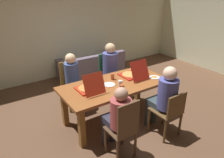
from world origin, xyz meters
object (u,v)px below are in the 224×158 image
(dining_table, at_px, (115,89))
(chair_3, at_px, (71,84))
(person_1, at_px, (165,95))
(pizza_box_0, at_px, (89,88))
(chair_2, at_px, (124,129))
(drinking_glass_1, at_px, (120,83))
(person_2, at_px, (118,115))
(pizza_box_1, at_px, (132,74))
(chair_1, at_px, (169,112))
(plate_0, at_px, (155,77))
(drinking_glass_0, at_px, (121,88))
(plate_1, at_px, (109,85))
(chair_0, at_px, (108,74))
(couch, at_px, (92,68))
(person_3, at_px, (73,78))
(person_0, at_px, (111,66))

(dining_table, height_order, chair_3, chair_3)
(person_1, bearing_deg, pizza_box_0, 141.43)
(chair_2, height_order, drinking_glass_1, chair_2)
(person_2, xyz_separation_m, pizza_box_1, (0.94, 0.83, 0.14))
(chair_1, xyz_separation_m, plate_0, (0.33, 0.72, 0.29))
(dining_table, height_order, drinking_glass_1, drinking_glass_1)
(person_1, xyz_separation_m, drinking_glass_0, (-0.53, 0.49, 0.08))
(dining_table, xyz_separation_m, chair_1, (0.47, -0.92, -0.18))
(dining_table, relative_size, plate_1, 9.43)
(person_2, xyz_separation_m, plate_1, (0.35, 0.77, 0.09))
(chair_0, bearing_deg, couch, 81.47)
(chair_2, bearing_deg, chair_1, -0.48)
(chair_3, height_order, person_3, person_3)
(chair_2, relative_size, plate_1, 4.68)
(pizza_box_1, relative_size, plate_0, 2.57)
(person_3, xyz_separation_m, drinking_glass_1, (0.48, -0.94, 0.12))
(chair_3, bearing_deg, chair_0, -0.12)
(drinking_glass_0, distance_m, couch, 2.52)
(chair_0, height_order, plate_0, chair_0)
(chair_3, bearing_deg, person_1, -61.45)
(plate_0, xyz_separation_m, couch, (-0.16, 2.27, -0.51))
(chair_1, bearing_deg, pizza_box_0, 136.77)
(person_0, distance_m, pizza_box_1, 0.75)
(person_0, bearing_deg, person_1, -90.00)
(chair_1, height_order, drinking_glass_0, drinking_glass_0)
(person_1, height_order, plate_0, person_1)
(plate_1, relative_size, drinking_glass_0, 2.04)
(plate_1, bearing_deg, chair_3, 110.76)
(chair_1, bearing_deg, chair_0, 90.00)
(chair_0, relative_size, plate_1, 4.68)
(plate_1, bearing_deg, pizza_box_1, 6.20)
(person_0, distance_m, pizza_box_0, 1.28)
(chair_3, height_order, plate_1, chair_3)
(dining_table, distance_m, chair_1, 1.05)
(pizza_box_1, bearing_deg, chair_0, 89.79)
(couch, bearing_deg, person_3, -130.92)
(pizza_box_0, height_order, drinking_glass_1, pizza_box_0)
(chair_2, distance_m, pizza_box_0, 0.97)
(chair_3, bearing_deg, pizza_box_0, -93.58)
(plate_0, bearing_deg, person_1, -119.73)
(chair_0, relative_size, person_1, 0.79)
(pizza_box_1, height_order, drinking_glass_1, pizza_box_1)
(drinking_glass_0, bearing_deg, chair_0, 66.68)
(plate_0, height_order, drinking_glass_0, drinking_glass_0)
(chair_2, relative_size, person_2, 0.86)
(chair_0, bearing_deg, person_0, -90.00)
(person_0, distance_m, plate_0, 1.07)
(dining_table, relative_size, drinking_glass_0, 19.19)
(pizza_box_0, relative_size, pizza_box_1, 0.91)
(chair_0, distance_m, chair_2, 2.08)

